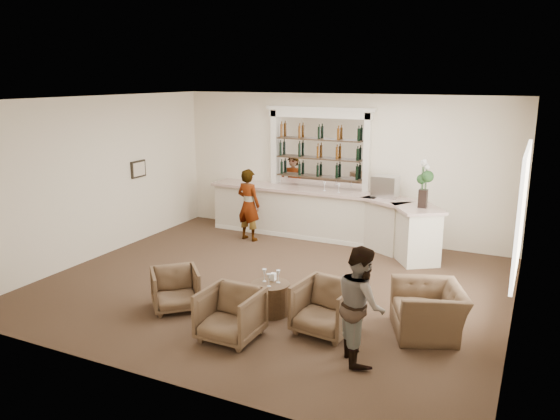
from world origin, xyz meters
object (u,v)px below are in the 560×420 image
Objects in this scene: flower_vase at (424,181)px; armchair_far at (428,310)px; armchair_right at (326,308)px; cocktail_table at (270,298)px; guest at (361,304)px; armchair_center at (230,314)px; armchair_left at (175,289)px; bar_counter at (325,216)px; sommelier at (249,205)px; espresso_machine at (385,186)px.

armchair_far is at bearing -76.12° from flower_vase.
cocktail_table is at bearing 172.96° from armchair_right.
flower_vase is at bearing -30.87° from guest.
guest reaches higher than armchair_center.
bar_counter is at bearing 37.21° from armchair_left.
armchair_left is at bearing 53.04° from guest.
espresso_machine is (2.94, 0.79, 0.54)m from sommelier.
armchair_far is at bearing 157.50° from sommelier.
flower_vase reaches higher than sommelier.
armchair_center is 1.39m from armchair_right.
sommelier reaches higher than guest.
armchair_left is 0.88× the size of armchair_right.
espresso_machine reaches higher than armchair_far.
armchair_left is at bearing -99.26° from armchair_far.
guest is at bearing -48.02° from armchair_left.
bar_counter reaches higher than armchair_center.
cocktail_table is 1.07m from armchair_right.
armchair_left is at bearing -160.01° from cocktail_table.
flower_vase reaches higher than bar_counter.
bar_counter is 4.18m from cocktail_table.
espresso_machine is (0.80, 5.20, 1.00)m from armchair_center.
guest is 1.91× the size of armchair_center.
sommelier is at bearing -155.26° from bar_counter.
armchair_left is 0.68× the size of armchair_far.
armchair_far is at bearing -62.31° from guest.
guest is 1.90m from armchair_center.
armchair_far is at bearing -50.60° from bar_counter.
sommelier is 1.05× the size of guest.
armchair_center is at bearing 65.38° from guest.
bar_counter is at bearing -6.20° from guest.
guest is 0.96m from armchair_right.
bar_counter is at bearing -144.89° from sommelier.
guest reaches higher than armchair_right.
guest is 5.10m from espresso_machine.
guest is 1.41m from armchair_far.
espresso_machine is (-1.04, 4.96, 0.59)m from guest.
sommelier is at bearing -162.88° from espresso_machine.
cocktail_table is 0.37× the size of sommelier.
armchair_right is (1.03, -0.25, 0.14)m from cocktail_table.
bar_counter is 3.65× the size of guest.
bar_counter reaches higher than cocktail_table.
armchair_left is at bearing 112.09° from sommelier.
armchair_center is 5.05m from flower_vase.
armchair_far is at bearing -30.11° from armchair_left.
armchair_right is at bearing 19.58° from guest.
espresso_machine is 0.55× the size of flower_vase.
armchair_right is at bearing -87.86° from armchair_far.
armchair_far is 3.50m from flower_vase.
flower_vase reaches higher than armchair_right.
bar_counter is 5.21× the size of armchair_far.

